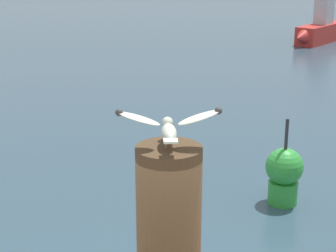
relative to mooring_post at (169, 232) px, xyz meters
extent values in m
cylinder|color=#4C3823|center=(0.00, 0.00, 0.00)|extent=(0.40, 0.40, 1.10)
cylinder|color=tan|center=(0.02, -0.01, 0.57)|extent=(0.01, 0.01, 0.04)
cylinder|color=tan|center=(-0.02, -0.01, 0.57)|extent=(0.01, 0.01, 0.04)
ellipsoid|color=silver|center=(0.00, 0.00, 0.63)|extent=(0.10, 0.23, 0.10)
sphere|color=silver|center=(-0.01, 0.13, 0.66)|extent=(0.06, 0.06, 0.06)
cone|color=gold|center=(-0.01, 0.19, 0.66)|extent=(0.02, 0.05, 0.02)
cube|color=silver|center=(0.01, -0.14, 0.64)|extent=(0.08, 0.07, 0.01)
ellipsoid|color=silver|center=(0.17, 0.00, 0.73)|extent=(0.25, 0.13, 0.10)
sphere|color=#3B3B3B|center=(0.28, 0.00, 0.77)|extent=(0.04, 0.04, 0.04)
ellipsoid|color=silver|center=(-0.17, -0.02, 0.73)|extent=(0.25, 0.13, 0.10)
sphere|color=#3B3B3B|center=(-0.28, -0.02, 0.77)|extent=(0.04, 0.04, 0.04)
cube|color=#B72D28|center=(6.59, 19.48, -1.66)|extent=(2.54, 2.77, 0.73)
cone|color=#B72D28|center=(5.49, 18.21, -1.62)|extent=(1.01, 1.01, 0.72)
cube|color=#B2B2B7|center=(6.69, 19.60, -0.79)|extent=(0.90, 0.91, 1.01)
cylinder|color=green|center=(1.81, 4.59, -1.85)|extent=(0.44, 0.44, 0.35)
sphere|color=green|center=(1.81, 4.59, -1.43)|extent=(0.56, 0.56, 0.56)
cylinder|color=#2D2D2D|center=(1.81, 4.59, -0.94)|extent=(0.05, 0.05, 0.50)
camera|label=1|loc=(-0.07, -3.06, 1.66)|focal=59.86mm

